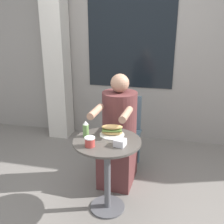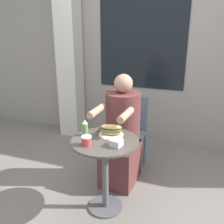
{
  "view_description": "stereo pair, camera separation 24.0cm",
  "coord_description": "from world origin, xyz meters",
  "views": [
    {
      "loc": [
        0.52,
        -2.02,
        1.72
      ],
      "look_at": [
        0.0,
        0.19,
        0.92
      ],
      "focal_mm": 42.0,
      "sensor_mm": 36.0,
      "label": 1
    },
    {
      "loc": [
        0.75,
        -1.95,
        1.72
      ],
      "look_at": [
        0.0,
        0.19,
        0.92
      ],
      "focal_mm": 42.0,
      "sensor_mm": 36.0,
      "label": 2
    }
  ],
  "objects": [
    {
      "name": "diner_chair",
      "position": [
        0.0,
        0.85,
        0.52
      ],
      "size": [
        0.4,
        0.4,
        0.87
      ],
      "rotation": [
        0.0,
        0.0,
        3.09
      ],
      "color": "slate",
      "rests_on": "ground_plane"
    },
    {
      "name": "drink_cup",
      "position": [
        -0.11,
        -0.14,
        0.76
      ],
      "size": [
        0.09,
        0.09,
        0.08
      ],
      "color": "#B73D38",
      "rests_on": "cafe_table"
    },
    {
      "name": "cafe_table",
      "position": [
        0.0,
        0.0,
        0.52
      ],
      "size": [
        0.61,
        0.61,
        0.72
      ],
      "color": "#47423D",
      "rests_on": "ground_plane"
    },
    {
      "name": "storefront_wall",
      "position": [
        -0.0,
        1.72,
        1.4
      ],
      "size": [
        8.0,
        0.09,
        2.8
      ],
      "color": "gray",
      "rests_on": "ground_plane"
    },
    {
      "name": "ground_plane",
      "position": [
        0.0,
        0.0,
        0.0
      ],
      "size": [
        8.0,
        8.0,
        0.0
      ],
      "primitive_type": "plane",
      "color": "slate"
    },
    {
      "name": "lattice_pillar",
      "position": [
        -1.12,
        1.51,
        1.2
      ],
      "size": [
        0.3,
        0.3,
        2.4
      ],
      "color": "beige",
      "rests_on": "ground_plane"
    },
    {
      "name": "condiment_bottle",
      "position": [
        -0.21,
        0.04,
        0.79
      ],
      "size": [
        0.05,
        0.05,
        0.15
      ],
      "color": "#66934C",
      "rests_on": "cafe_table"
    },
    {
      "name": "napkin_box",
      "position": [
        0.13,
        -0.08,
        0.75
      ],
      "size": [
        0.11,
        0.11,
        0.06
      ],
      "rotation": [
        0.0,
        0.0,
        -0.21
      ],
      "color": "silver",
      "rests_on": "cafe_table"
    },
    {
      "name": "seated_diner",
      "position": [
        -0.0,
        0.5,
        0.52
      ],
      "size": [
        0.39,
        0.67,
        1.2
      ],
      "rotation": [
        0.0,
        0.0,
        3.09
      ],
      "color": "brown",
      "rests_on": "ground_plane"
    },
    {
      "name": "sandwich_on_plate",
      "position": [
        0.02,
        0.12,
        0.76
      ],
      "size": [
        0.23,
        0.23,
        0.1
      ],
      "rotation": [
        0.0,
        0.0,
        0.2
      ],
      "color": "white",
      "rests_on": "cafe_table"
    }
  ]
}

